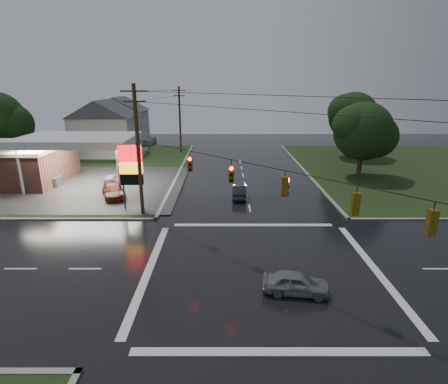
{
  "coord_description": "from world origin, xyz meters",
  "views": [
    {
      "loc": [
        -2.35,
        -19.23,
        11.02
      ],
      "look_at": [
        -2.36,
        6.38,
        3.0
      ],
      "focal_mm": 28.0,
      "sensor_mm": 36.0,
      "label": 1
    }
  ],
  "objects_px": {
    "house_near": "(106,127)",
    "car_pump": "(113,191)",
    "tree_ne_near": "(364,132)",
    "pylon_sign": "(131,167)",
    "house_far": "(121,119)",
    "car_north": "(240,191)",
    "tree_ne_far": "(354,117)",
    "utility_pole_nw": "(138,150)",
    "utility_pole_n": "(180,119)",
    "gas_station": "(19,161)",
    "car_crossing": "(296,283)"
  },
  "relations": [
    {
      "from": "house_near",
      "to": "car_pump",
      "type": "relative_size",
      "value": 2.3
    },
    {
      "from": "tree_ne_near",
      "to": "pylon_sign",
      "type": "bearing_deg",
      "value": -154.99
    },
    {
      "from": "house_far",
      "to": "car_north",
      "type": "relative_size",
      "value": 2.81
    },
    {
      "from": "car_north",
      "to": "car_pump",
      "type": "relative_size",
      "value": 0.82
    },
    {
      "from": "car_north",
      "to": "tree_ne_far",
      "type": "bearing_deg",
      "value": -129.04
    },
    {
      "from": "utility_pole_nw",
      "to": "utility_pole_n",
      "type": "xyz_separation_m",
      "value": [
        0.0,
        28.5,
        -0.25
      ]
    },
    {
      "from": "car_north",
      "to": "tree_ne_near",
      "type": "bearing_deg",
      "value": -149.24
    },
    {
      "from": "car_north",
      "to": "utility_pole_n",
      "type": "bearing_deg",
      "value": -66.82
    },
    {
      "from": "gas_station",
      "to": "utility_pole_nw",
      "type": "bearing_deg",
      "value": -32.23
    },
    {
      "from": "tree_ne_far",
      "to": "car_crossing",
      "type": "bearing_deg",
      "value": -113.06
    },
    {
      "from": "gas_station",
      "to": "tree_ne_near",
      "type": "height_order",
      "value": "tree_ne_near"
    },
    {
      "from": "pylon_sign",
      "to": "utility_pole_nw",
      "type": "relative_size",
      "value": 0.55
    },
    {
      "from": "car_pump",
      "to": "utility_pole_nw",
      "type": "bearing_deg",
      "value": -73.24
    },
    {
      "from": "utility_pole_n",
      "to": "car_north",
      "type": "relative_size",
      "value": 2.67
    },
    {
      "from": "utility_pole_nw",
      "to": "tree_ne_near",
      "type": "relative_size",
      "value": 1.22
    },
    {
      "from": "pylon_sign",
      "to": "utility_pole_n",
      "type": "height_order",
      "value": "utility_pole_n"
    },
    {
      "from": "utility_pole_nw",
      "to": "gas_station",
      "type": "bearing_deg",
      "value": 147.77
    },
    {
      "from": "utility_pole_n",
      "to": "car_north",
      "type": "distance_m",
      "value": 25.82
    },
    {
      "from": "house_far",
      "to": "tree_ne_near",
      "type": "xyz_separation_m",
      "value": [
        36.09,
        -26.01,
        1.16
      ]
    },
    {
      "from": "house_near",
      "to": "car_pump",
      "type": "bearing_deg",
      "value": -71.07
    },
    {
      "from": "tree_ne_near",
      "to": "tree_ne_far",
      "type": "height_order",
      "value": "tree_ne_far"
    },
    {
      "from": "tree_ne_near",
      "to": "car_pump",
      "type": "bearing_deg",
      "value": -164.05
    },
    {
      "from": "car_north",
      "to": "gas_station",
      "type": "bearing_deg",
      "value": -9.41
    },
    {
      "from": "utility_pole_nw",
      "to": "car_crossing",
      "type": "relative_size",
      "value": 3.05
    },
    {
      "from": "pylon_sign",
      "to": "car_crossing",
      "type": "xyz_separation_m",
      "value": [
        12.08,
        -13.09,
        -3.4
      ]
    },
    {
      "from": "gas_station",
      "to": "house_near",
      "type": "xyz_separation_m",
      "value": [
        4.73,
        16.3,
        1.86
      ]
    },
    {
      "from": "pylon_sign",
      "to": "tree_ne_far",
      "type": "distance_m",
      "value": 36.35
    },
    {
      "from": "car_crossing",
      "to": "car_pump",
      "type": "relative_size",
      "value": 0.75
    },
    {
      "from": "house_near",
      "to": "car_pump",
      "type": "distance_m",
      "value": 23.44
    },
    {
      "from": "utility_pole_n",
      "to": "car_crossing",
      "type": "relative_size",
      "value": 2.91
    },
    {
      "from": "gas_station",
      "to": "house_far",
      "type": "distance_m",
      "value": 28.61
    },
    {
      "from": "house_far",
      "to": "tree_ne_near",
      "type": "distance_m",
      "value": 44.5
    },
    {
      "from": "car_north",
      "to": "car_pump",
      "type": "height_order",
      "value": "car_pump"
    },
    {
      "from": "pylon_sign",
      "to": "car_north",
      "type": "bearing_deg",
      "value": 20.73
    },
    {
      "from": "tree_ne_near",
      "to": "car_north",
      "type": "bearing_deg",
      "value": -152.36
    },
    {
      "from": "house_near",
      "to": "car_crossing",
      "type": "bearing_deg",
      "value": -59.72
    },
    {
      "from": "tree_ne_near",
      "to": "car_north",
      "type": "xyz_separation_m",
      "value": [
        -14.94,
        -7.82,
        -4.91
      ]
    },
    {
      "from": "car_crossing",
      "to": "tree_ne_near",
      "type": "bearing_deg",
      "value": -18.27
    },
    {
      "from": "tree_ne_near",
      "to": "car_crossing",
      "type": "relative_size",
      "value": 2.49
    },
    {
      "from": "gas_station",
      "to": "pylon_sign",
      "type": "distance_m",
      "value": 17.81
    },
    {
      "from": "tree_ne_near",
      "to": "utility_pole_n",
      "type": "bearing_deg",
      "value": 145.9
    },
    {
      "from": "pylon_sign",
      "to": "utility_pole_n",
      "type": "xyz_separation_m",
      "value": [
        1.0,
        27.5,
        1.46
      ]
    },
    {
      "from": "car_pump",
      "to": "house_far",
      "type": "bearing_deg",
      "value": 80.31
    },
    {
      "from": "utility_pole_nw",
      "to": "car_crossing",
      "type": "bearing_deg",
      "value": -47.5
    },
    {
      "from": "car_crossing",
      "to": "car_pump",
      "type": "xyz_separation_m",
      "value": [
        -15.02,
        16.7,
        0.08
      ]
    },
    {
      "from": "pylon_sign",
      "to": "utility_pole_n",
      "type": "bearing_deg",
      "value": 87.92
    },
    {
      "from": "utility_pole_nw",
      "to": "car_north",
      "type": "height_order",
      "value": "utility_pole_nw"
    },
    {
      "from": "tree_ne_near",
      "to": "car_pump",
      "type": "relative_size",
      "value": 1.87
    },
    {
      "from": "pylon_sign",
      "to": "utility_pole_n",
      "type": "relative_size",
      "value": 0.57
    },
    {
      "from": "gas_station",
      "to": "tree_ne_near",
      "type": "distance_m",
      "value": 40.0
    }
  ]
}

